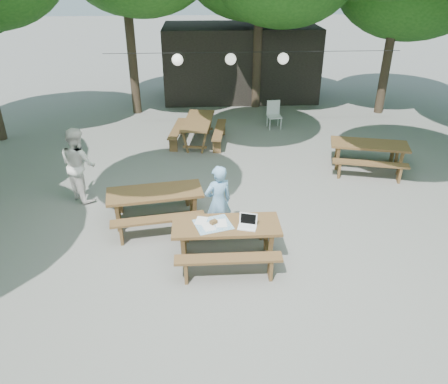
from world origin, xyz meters
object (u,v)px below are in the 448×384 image
woman (218,202)px  second_person (79,164)px  main_picnic_table (226,240)px  picnic_table_nw (156,206)px  plastic_chair (274,120)px

woman → second_person: (-3.15, 1.82, 0.08)m
main_picnic_table → second_person: second_person is taller
picnic_table_nw → woman: bearing=-34.1°
plastic_chair → second_person: bearing=-144.2°
picnic_table_nw → plastic_chair: 6.79m
second_person → plastic_chair: second_person is taller
picnic_table_nw → woman: (1.32, -0.62, 0.41)m
main_picnic_table → second_person: size_ratio=1.14×
main_picnic_table → plastic_chair: bearing=74.0°
picnic_table_nw → second_person: size_ratio=1.20×
woman → main_picnic_table: bearing=76.2°
second_person → picnic_table_nw: bearing=-166.7°
picnic_table_nw → second_person: second_person is taller
picnic_table_nw → woman: woman is taller
main_picnic_table → woman: bearing=98.6°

